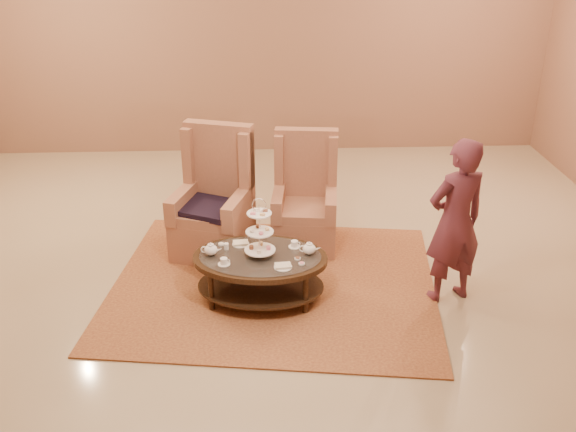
{
  "coord_description": "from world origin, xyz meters",
  "views": [
    {
      "loc": [
        -0.1,
        -5.08,
        3.23
      ],
      "look_at": [
        0.14,
        0.2,
        0.7
      ],
      "focal_mm": 40.0,
      "sensor_mm": 36.0,
      "label": 1
    }
  ],
  "objects_px": {
    "tea_table": "(260,264)",
    "person": "(455,222)",
    "armchair_left": "(215,210)",
    "armchair_right": "(305,208)"
  },
  "relations": [
    {
      "from": "tea_table",
      "to": "person",
      "type": "height_order",
      "value": "person"
    },
    {
      "from": "tea_table",
      "to": "armchair_left",
      "type": "bearing_deg",
      "value": 120.85
    },
    {
      "from": "armchair_left",
      "to": "person",
      "type": "xyz_separation_m",
      "value": [
        2.17,
        -1.04,
        0.32
      ]
    },
    {
      "from": "armchair_right",
      "to": "tea_table",
      "type": "bearing_deg",
      "value": -107.11
    },
    {
      "from": "armchair_left",
      "to": "armchair_right",
      "type": "bearing_deg",
      "value": 23.76
    },
    {
      "from": "tea_table",
      "to": "armchair_right",
      "type": "xyz_separation_m",
      "value": [
        0.48,
        1.1,
        0.04
      ]
    },
    {
      "from": "armchair_left",
      "to": "person",
      "type": "distance_m",
      "value": 2.42
    },
    {
      "from": "tea_table",
      "to": "person",
      "type": "bearing_deg",
      "value": 4.34
    },
    {
      "from": "armchair_right",
      "to": "person",
      "type": "bearing_deg",
      "value": -36.52
    },
    {
      "from": "tea_table",
      "to": "armchair_right",
      "type": "bearing_deg",
      "value": 72.45
    }
  ]
}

